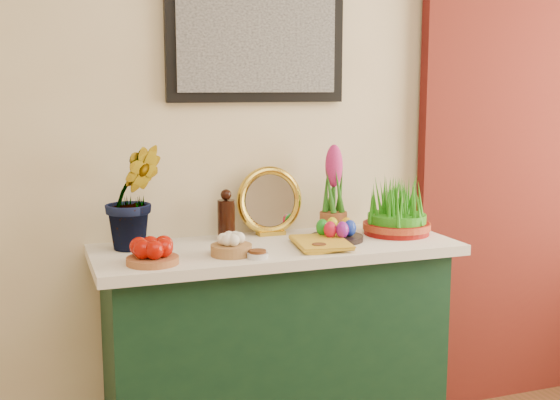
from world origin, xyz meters
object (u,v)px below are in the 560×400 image
Objects in this scene: sideboard at (276,358)px; book at (296,243)px; hyacinth_green at (133,180)px; wheatgrass_sabzeh at (397,210)px; mirror at (270,202)px.

sideboard is 4.99× the size of book.
sideboard is at bearing -15.46° from hyacinth_green.
hyacinth_green is (-0.52, 0.10, 0.73)m from sideboard.
sideboard is 4.66× the size of wheatgrass_sabzeh.
hyacinth_green is 2.00× the size of book.
hyacinth_green is at bearing 169.99° from book.
hyacinth_green reaches higher than sideboard.
mirror reaches higher than sideboard.
wheatgrass_sabzeh is (1.06, -0.09, -0.16)m from hyacinth_green.
sideboard is 0.63m from mirror.
hyacinth_green is 1.07m from wheatgrass_sabzeh.
hyacinth_green is at bearing -171.55° from mirror.
hyacinth_green is at bearing 175.04° from wheatgrass_sabzeh.
mirror is 0.30m from book.
sideboard is 0.49m from book.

